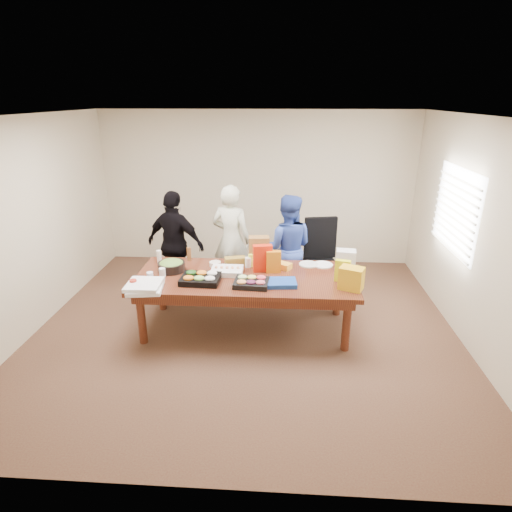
# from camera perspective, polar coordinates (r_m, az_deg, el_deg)

# --- Properties ---
(floor) EXTENTS (5.50, 5.00, 0.02)m
(floor) POSITION_cam_1_polar(r_m,az_deg,el_deg) (5.75, -1.37, -9.66)
(floor) COLOR #47301E
(floor) RESTS_ON ground
(ceiling) EXTENTS (5.50, 5.00, 0.02)m
(ceiling) POSITION_cam_1_polar(r_m,az_deg,el_deg) (4.96, -1.65, 18.54)
(ceiling) COLOR white
(ceiling) RESTS_ON wall_back
(wall_back) EXTENTS (5.50, 0.04, 2.70)m
(wall_back) POSITION_cam_1_polar(r_m,az_deg,el_deg) (7.61, 0.18, 9.02)
(wall_back) COLOR beige
(wall_back) RESTS_ON floor
(wall_front) EXTENTS (5.50, 0.04, 2.70)m
(wall_front) POSITION_cam_1_polar(r_m,az_deg,el_deg) (2.92, -5.90, -11.45)
(wall_front) COLOR beige
(wall_front) RESTS_ON floor
(wall_left) EXTENTS (0.04, 5.00, 2.70)m
(wall_left) POSITION_cam_1_polar(r_m,az_deg,el_deg) (6.08, -28.30, 3.47)
(wall_left) COLOR beige
(wall_left) RESTS_ON floor
(wall_right) EXTENTS (0.04, 5.00, 2.70)m
(wall_right) POSITION_cam_1_polar(r_m,az_deg,el_deg) (5.66, 27.46, 2.47)
(wall_right) COLOR beige
(wall_right) RESTS_ON floor
(window_panel) EXTENTS (0.03, 1.40, 1.10)m
(window_panel) POSITION_cam_1_polar(r_m,az_deg,el_deg) (6.15, 25.34, 5.58)
(window_panel) COLOR white
(window_panel) RESTS_ON wall_right
(window_blinds) EXTENTS (0.04, 1.36, 1.00)m
(window_blinds) POSITION_cam_1_polar(r_m,az_deg,el_deg) (6.13, 24.99, 5.60)
(window_blinds) COLOR beige
(window_blinds) RESTS_ON wall_right
(conference_table) EXTENTS (2.80, 1.20, 0.75)m
(conference_table) POSITION_cam_1_polar(r_m,az_deg,el_deg) (5.56, -1.40, -6.24)
(conference_table) COLOR #4C1C0F
(conference_table) RESTS_ON floor
(office_chair) EXTENTS (0.70, 0.70, 1.16)m
(office_chair) POSITION_cam_1_polar(r_m,az_deg,el_deg) (6.34, 8.68, -0.91)
(office_chair) COLOR black
(office_chair) RESTS_ON floor
(person_center) EXTENTS (0.71, 0.57, 1.70)m
(person_center) POSITION_cam_1_polar(r_m,az_deg,el_deg) (6.45, -3.33, 2.20)
(person_center) COLOR beige
(person_center) RESTS_ON floor
(person_right) EXTENTS (0.82, 0.66, 1.60)m
(person_right) POSITION_cam_1_polar(r_m,az_deg,el_deg) (6.27, 4.23, 1.11)
(person_right) COLOR #2D469A
(person_right) RESTS_ON floor
(person_left) EXTENTS (1.03, 0.69, 1.62)m
(person_left) POSITION_cam_1_polar(r_m,az_deg,el_deg) (6.47, -10.80, 1.55)
(person_left) COLOR black
(person_left) RESTS_ON floor
(veggie_tray) EXTENTS (0.49, 0.39, 0.07)m
(veggie_tray) POSITION_cam_1_polar(r_m,az_deg,el_deg) (5.27, -7.49, -3.10)
(veggie_tray) COLOR black
(veggie_tray) RESTS_ON conference_table
(fruit_tray) EXTENTS (0.44, 0.35, 0.06)m
(fruit_tray) POSITION_cam_1_polar(r_m,az_deg,el_deg) (5.13, -0.62, -3.66)
(fruit_tray) COLOR black
(fruit_tray) RESTS_ON conference_table
(sheet_cake) EXTENTS (0.40, 0.30, 0.07)m
(sheet_cake) POSITION_cam_1_polar(r_m,az_deg,el_deg) (5.48, -3.92, -2.01)
(sheet_cake) COLOR white
(sheet_cake) RESTS_ON conference_table
(salad_bowl) EXTENTS (0.45, 0.45, 0.11)m
(salad_bowl) POSITION_cam_1_polar(r_m,az_deg,el_deg) (5.65, -11.33, -1.42)
(salad_bowl) COLOR black
(salad_bowl) RESTS_ON conference_table
(chip_bag_blue) EXTENTS (0.38, 0.30, 0.05)m
(chip_bag_blue) POSITION_cam_1_polar(r_m,az_deg,el_deg) (5.15, 3.45, -3.64)
(chip_bag_blue) COLOR #17419A
(chip_bag_blue) RESTS_ON conference_table
(chip_bag_red) EXTENTS (0.26, 0.14, 0.36)m
(chip_bag_red) POSITION_cam_1_polar(r_m,az_deg,el_deg) (5.49, 0.88, -0.31)
(chip_bag_red) COLOR red
(chip_bag_red) RESTS_ON conference_table
(chip_bag_yellow) EXTENTS (0.20, 0.12, 0.28)m
(chip_bag_yellow) POSITION_cam_1_polar(r_m,az_deg,el_deg) (5.31, 11.59, -1.98)
(chip_bag_yellow) COLOR #CDD313
(chip_bag_yellow) RESTS_ON conference_table
(chip_bag_orange) EXTENTS (0.20, 0.11, 0.29)m
(chip_bag_orange) POSITION_cam_1_polar(r_m,az_deg,el_deg) (5.46, 2.37, -0.79)
(chip_bag_orange) COLOR orange
(chip_bag_orange) RESTS_ON conference_table
(mayo_jar) EXTENTS (0.09, 0.09, 0.13)m
(mayo_jar) POSITION_cam_1_polar(r_m,az_deg,el_deg) (5.66, -1.07, -0.84)
(mayo_jar) COLOR white
(mayo_jar) RESTS_ON conference_table
(mustard_bottle) EXTENTS (0.07, 0.07, 0.17)m
(mustard_bottle) POSITION_cam_1_polar(r_m,az_deg,el_deg) (5.67, -0.73, -0.61)
(mustard_bottle) COLOR yellow
(mustard_bottle) RESTS_ON conference_table
(dressing_bottle) EXTENTS (0.08, 0.08, 0.19)m
(dressing_bottle) POSITION_cam_1_polar(r_m,az_deg,el_deg) (5.96, -9.02, 0.29)
(dressing_bottle) COLOR brown
(dressing_bottle) RESTS_ON conference_table
(ranch_bottle) EXTENTS (0.08, 0.08, 0.19)m
(ranch_bottle) POSITION_cam_1_polar(r_m,az_deg,el_deg) (5.92, -12.94, -0.13)
(ranch_bottle) COLOR white
(ranch_bottle) RESTS_ON conference_table
(banana_bunch) EXTENTS (0.27, 0.24, 0.08)m
(banana_bunch) POSITION_cam_1_polar(r_m,az_deg,el_deg) (5.64, 3.59, -1.29)
(banana_bunch) COLOR #FFB033
(banana_bunch) RESTS_ON conference_table
(bread_loaf) EXTENTS (0.30, 0.19, 0.11)m
(bread_loaf) POSITION_cam_1_polar(r_m,az_deg,el_deg) (5.74, -2.83, -0.69)
(bread_loaf) COLOR olive
(bread_loaf) RESTS_ON conference_table
(kraft_bag) EXTENTS (0.29, 0.19, 0.36)m
(kraft_bag) POSITION_cam_1_polar(r_m,az_deg,el_deg) (5.80, 0.39, 0.91)
(kraft_bag) COLOR #8E5E2C
(kraft_bag) RESTS_ON conference_table
(red_cup) EXTENTS (0.09, 0.09, 0.11)m
(red_cup) POSITION_cam_1_polar(r_m,az_deg,el_deg) (5.24, -16.22, -3.67)
(red_cup) COLOR #B22B1B
(red_cup) RESTS_ON conference_table
(clear_cup_a) EXTENTS (0.09, 0.09, 0.11)m
(clear_cup_a) POSITION_cam_1_polar(r_m,az_deg,el_deg) (5.41, -14.10, -2.70)
(clear_cup_a) COLOR silver
(clear_cup_a) RESTS_ON conference_table
(clear_cup_b) EXTENTS (0.10, 0.10, 0.11)m
(clear_cup_b) POSITION_cam_1_polar(r_m,az_deg,el_deg) (5.49, -12.53, -2.18)
(clear_cup_b) COLOR white
(clear_cup_b) RESTS_ON conference_table
(pizza_box_lower) EXTENTS (0.45, 0.45, 0.05)m
(pizza_box_lower) POSITION_cam_1_polar(r_m,az_deg,el_deg) (5.18, -14.70, -4.23)
(pizza_box_lower) COLOR white
(pizza_box_lower) RESTS_ON conference_table
(pizza_box_upper) EXTENTS (0.40, 0.40, 0.05)m
(pizza_box_upper) POSITION_cam_1_polar(r_m,az_deg,el_deg) (5.17, -14.88, -3.75)
(pizza_box_upper) COLOR white
(pizza_box_upper) RESTS_ON pizza_box_lower
(plate_a) EXTENTS (0.27, 0.27, 0.02)m
(plate_a) POSITION_cam_1_polar(r_m,az_deg,el_deg) (5.80, 9.01, -1.18)
(plate_a) COLOR white
(plate_a) RESTS_ON conference_table
(plate_b) EXTENTS (0.27, 0.27, 0.02)m
(plate_b) POSITION_cam_1_polar(r_m,az_deg,el_deg) (5.79, 7.11, -1.12)
(plate_b) COLOR silver
(plate_b) RESTS_ON conference_table
(dip_bowl_a) EXTENTS (0.17, 0.17, 0.05)m
(dip_bowl_a) POSITION_cam_1_polar(r_m,az_deg,el_deg) (5.60, 0.51, -1.54)
(dip_bowl_a) COLOR beige
(dip_bowl_a) RESTS_ON conference_table
(dip_bowl_b) EXTENTS (0.19, 0.19, 0.06)m
(dip_bowl_b) POSITION_cam_1_polar(r_m,az_deg,el_deg) (5.73, -5.54, -1.08)
(dip_bowl_b) COLOR silver
(dip_bowl_b) RESTS_ON conference_table
(grocery_bag_white) EXTENTS (0.27, 0.21, 0.27)m
(grocery_bag_white) POSITION_cam_1_polar(r_m,az_deg,el_deg) (5.68, 12.01, -0.52)
(grocery_bag_white) COLOR silver
(grocery_bag_white) RESTS_ON conference_table
(grocery_bag_yellow) EXTENTS (0.33, 0.28, 0.27)m
(grocery_bag_yellow) POSITION_cam_1_polar(r_m,az_deg,el_deg) (5.12, 12.75, -2.95)
(grocery_bag_yellow) COLOR gold
(grocery_bag_yellow) RESTS_ON conference_table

